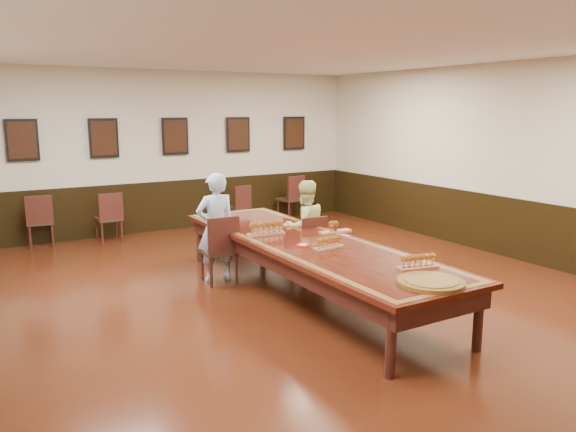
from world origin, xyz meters
TOP-DOWN VIEW (x-y plane):
  - floor at (0.00, 0.00)m, footprint 8.00×10.00m
  - ceiling at (0.00, 0.00)m, footprint 8.00×10.00m
  - wall_back at (0.00, 5.01)m, footprint 8.00×0.02m
  - wall_right at (4.01, 0.00)m, footprint 0.02×10.00m
  - chair_man at (-0.75, 1.16)m, footprint 0.49×0.53m
  - chair_woman at (0.56, 0.87)m, footprint 0.44×0.48m
  - spare_chair_a at (-2.64, 4.76)m, footprint 0.50×0.54m
  - spare_chair_b at (-1.50, 4.51)m, footprint 0.46×0.50m
  - spare_chair_c at (1.15, 4.51)m, footprint 0.50×0.53m
  - spare_chair_d at (2.49, 4.60)m, footprint 0.54×0.57m
  - person_man at (-0.74, 1.26)m, footprint 0.59×0.41m
  - person_woman at (0.57, 0.96)m, footprint 0.72×0.57m
  - pink_phone at (0.60, -0.02)m, footprint 0.08×0.14m
  - wainscoting at (0.00, 0.00)m, footprint 8.00×10.00m
  - conference_table at (0.00, 0.00)m, footprint 1.40×5.00m
  - posters at (0.00, 4.94)m, footprint 6.14×0.04m
  - flight_a at (-0.29, 0.59)m, footprint 0.53×0.20m
  - flight_b at (0.59, 0.22)m, footprint 0.47×0.16m
  - flight_c at (0.01, -0.47)m, footprint 0.43×0.19m
  - flight_d at (0.32, -1.69)m, footprint 0.46×0.22m
  - red_plate_grp at (-0.20, -0.20)m, footprint 0.18×0.18m
  - carved_platter at (0.05, -2.16)m, footprint 0.68×0.68m

SIDE VIEW (x-z plane):
  - floor at x=0.00m, z-range -0.02..0.00m
  - spare_chair_c at x=1.15m, z-range 0.00..0.89m
  - chair_woman at x=0.56m, z-range 0.00..0.90m
  - spare_chair_b at x=-1.50m, z-range 0.00..0.93m
  - spare_chair_a at x=-2.64m, z-range 0.00..0.95m
  - chair_man at x=-0.75m, z-range 0.00..0.98m
  - spare_chair_d at x=2.49m, z-range 0.00..1.00m
  - wainscoting at x=0.00m, z-range 0.00..1.00m
  - conference_table at x=0.00m, z-range 0.23..0.99m
  - person_woman at x=0.57m, z-range 0.00..1.40m
  - pink_phone at x=0.60m, z-range 0.75..0.76m
  - red_plate_grp at x=-0.20m, z-range 0.75..0.77m
  - carved_platter at x=0.05m, z-range 0.75..0.80m
  - person_man at x=-0.74m, z-range 0.00..1.57m
  - flight_c at x=0.01m, z-range 0.74..0.90m
  - flight_d at x=0.32m, z-range 0.74..0.91m
  - flight_b at x=0.59m, z-range 0.74..0.92m
  - flight_a at x=-0.29m, z-range 0.74..0.94m
  - wall_back at x=0.00m, z-range 0.00..3.20m
  - wall_right at x=4.01m, z-range 0.00..3.20m
  - posters at x=0.00m, z-range 1.53..2.27m
  - ceiling at x=0.00m, z-range 3.20..3.22m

